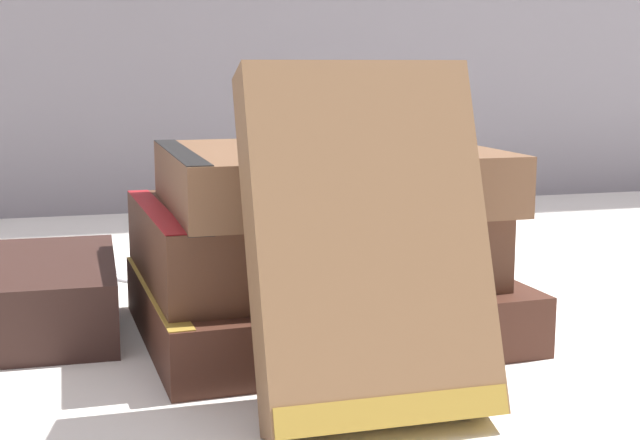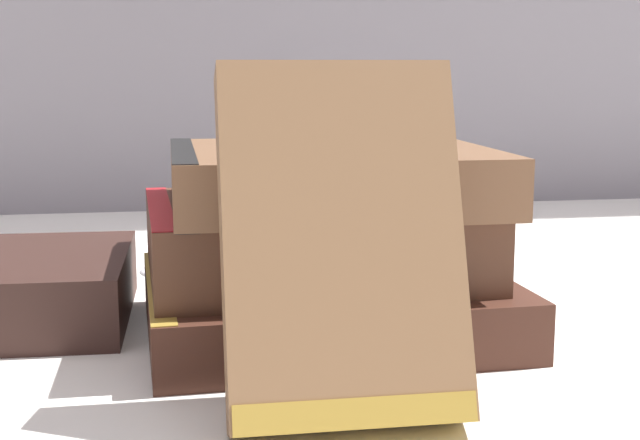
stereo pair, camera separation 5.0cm
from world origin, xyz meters
name	(u,v)px [view 1 (the left image)]	position (x,y,z in m)	size (l,w,h in m)	color
ground_plane	(356,345)	(0.00, 0.00, 0.00)	(3.00, 3.00, 0.00)	white
book_flat_bottom	(312,304)	(-0.02, 0.03, 0.02)	(0.20, 0.17, 0.03)	#422319
book_flat_middle	(295,239)	(-0.02, 0.04, 0.05)	(0.18, 0.16, 0.04)	#4C2D1E
book_flat_top	(317,177)	(-0.01, 0.03, 0.09)	(0.17, 0.15, 0.03)	brown
book_leaning_front	(369,254)	(-0.02, -0.09, 0.07)	(0.10, 0.07, 0.15)	brown
pocket_watch	(358,144)	(0.01, 0.01, 0.10)	(0.05, 0.05, 0.01)	white
reading_glasses	(186,267)	(-0.06, 0.20, 0.00)	(0.12, 0.09, 0.00)	#ADADB2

